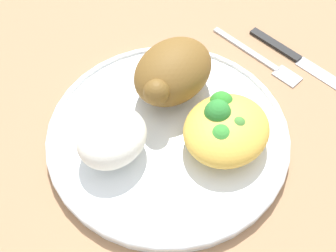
{
  "coord_description": "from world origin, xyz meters",
  "views": [
    {
      "loc": [
        0.23,
        0.19,
        0.44
      ],
      "look_at": [
        0.0,
        0.0,
        0.03
      ],
      "focal_mm": 48.35,
      "sensor_mm": 36.0,
      "label": 1
    }
  ],
  "objects": [
    {
      "name": "mac_cheese_with_broccoli",
      "position": [
        -0.03,
        0.06,
        0.04
      ],
      "size": [
        0.1,
        0.09,
        0.05
      ],
      "color": "gold",
      "rests_on": "plate"
    },
    {
      "name": "roasted_chicken",
      "position": [
        -0.05,
        -0.04,
        0.05
      ],
      "size": [
        0.11,
        0.08,
        0.06
      ],
      "color": "brown",
      "rests_on": "plate"
    },
    {
      "name": "knife",
      "position": [
        -0.21,
        0.06,
        0.0
      ],
      "size": [
        0.04,
        0.19,
        0.01
      ],
      "color": "black",
      "rests_on": "ground_plane"
    },
    {
      "name": "fork",
      "position": [
        -0.18,
        0.02,
        0.0
      ],
      "size": [
        0.03,
        0.14,
        0.01
      ],
      "color": "#B2B2B7",
      "rests_on": "ground_plane"
    },
    {
      "name": "plate",
      "position": [
        0.0,
        0.0,
        0.01
      ],
      "size": [
        0.28,
        0.28,
        0.02
      ],
      "color": "white",
      "rests_on": "ground_plane"
    },
    {
      "name": "rice_pile",
      "position": [
        0.06,
        -0.03,
        0.04
      ],
      "size": [
        0.08,
        0.07,
        0.05
      ],
      "primitive_type": "ellipsoid",
      "color": "white",
      "rests_on": "plate"
    },
    {
      "name": "ground_plane",
      "position": [
        0.0,
        0.0,
        0.0
      ],
      "size": [
        2.0,
        2.0,
        0.0
      ],
      "primitive_type": "plane",
      "color": "#A37853"
    }
  ]
}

